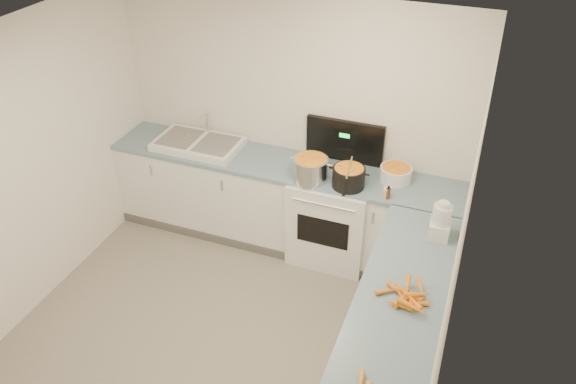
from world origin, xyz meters
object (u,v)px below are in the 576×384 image
(extract_bottle, at_px, (388,193))
(steel_pot, at_px, (311,170))
(black_pot, at_px, (349,178))
(mixing_bowl, at_px, (396,174))
(spice_jar, at_px, (386,194))
(stove, at_px, (333,215))
(sink, at_px, (198,144))
(food_processor, at_px, (441,222))

(extract_bottle, bearing_deg, steel_pot, 175.53)
(black_pot, relative_size, extract_bottle, 2.92)
(mixing_bowl, relative_size, spice_jar, 3.56)
(spice_jar, bearing_deg, mixing_bowl, 86.77)
(steel_pot, height_order, spice_jar, steel_pot)
(black_pot, bearing_deg, spice_jar, -9.21)
(stove, height_order, mixing_bowl, stove)
(black_pot, xyz_separation_m, spice_jar, (0.36, -0.06, -0.04))
(mixing_bowl, bearing_deg, stove, -169.13)
(extract_bottle, bearing_deg, black_pot, 170.34)
(stove, xyz_separation_m, sink, (-1.45, 0.02, 0.50))
(steel_pot, relative_size, food_processor, 0.99)
(steel_pot, xyz_separation_m, spice_jar, (0.72, -0.05, -0.06))
(steel_pot, relative_size, black_pot, 1.10)
(sink, bearing_deg, mixing_bowl, 2.55)
(mixing_bowl, bearing_deg, spice_jar, -93.23)
(steel_pot, xyz_separation_m, food_processor, (1.23, -0.44, 0.04))
(mixing_bowl, distance_m, spice_jar, 0.31)
(extract_bottle, xyz_separation_m, food_processor, (0.49, -0.38, 0.09))
(mixing_bowl, distance_m, food_processor, 0.86)
(stove, distance_m, spice_jar, 0.76)
(extract_bottle, relative_size, food_processor, 0.31)
(spice_jar, bearing_deg, steel_pot, 175.89)
(sink, distance_m, food_processor, 2.56)
(sink, relative_size, steel_pot, 2.66)
(spice_jar, distance_m, food_processor, 0.65)
(sink, height_order, spice_jar, sink)
(mixing_bowl, relative_size, extract_bottle, 2.90)
(mixing_bowl, bearing_deg, sink, -177.45)
(sink, xyz_separation_m, spice_jar, (1.98, -0.22, 0.00))
(food_processor, bearing_deg, mixing_bowl, 125.23)
(stove, relative_size, sink, 1.58)
(spice_jar, bearing_deg, stove, 158.49)
(steel_pot, distance_m, black_pot, 0.36)
(sink, height_order, black_pot, sink)
(black_pot, bearing_deg, food_processor, -27.07)
(black_pot, distance_m, spice_jar, 0.37)
(black_pot, bearing_deg, steel_pot, -178.93)
(sink, distance_m, black_pot, 1.63)
(mixing_bowl, bearing_deg, extract_bottle, -89.95)
(mixing_bowl, relative_size, food_processor, 0.90)
(steel_pot, bearing_deg, food_processor, -19.62)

